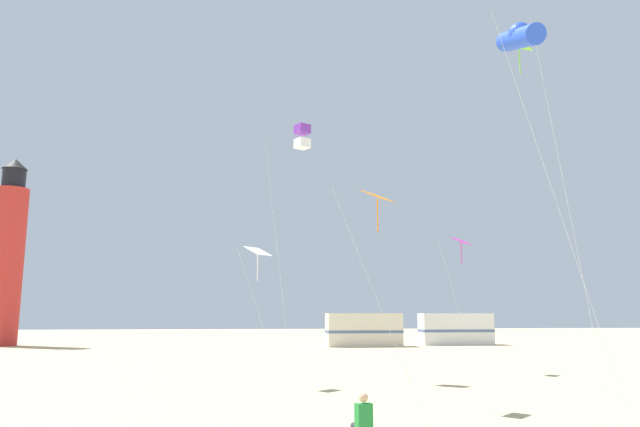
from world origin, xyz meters
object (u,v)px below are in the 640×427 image
kite_diamond_orange (377,203)px  kite_flyer_standing (362,419)px  kite_diamond_white (258,255)px  rv_van_white (456,329)px  kite_tube_blue (520,37)px  lighthouse_distant (7,256)px  kite_box_violet (302,137)px  rv_van_cream (364,330)px  kite_diamond_lime (523,61)px  kite_diamond_magenta (461,245)px

kite_diamond_orange → kite_flyer_standing: bearing=-105.9°
kite_diamond_white → rv_van_white: 33.94m
kite_diamond_orange → rv_van_white: (14.26, 33.92, -5.00)m
kite_diamond_orange → kite_diamond_white: kite_diamond_orange is taller
kite_flyer_standing → kite_tube_blue: (6.38, 4.71, 11.36)m
rv_van_white → lighthouse_distant: bearing=177.2°
kite_box_violet → kite_diamond_orange: size_ratio=1.71×
kite_diamond_white → rv_van_cream: 28.55m
kite_box_violet → kite_diamond_lime: size_ratio=0.86×
kite_flyer_standing → kite_diamond_white: size_ratio=0.21×
kite_box_violet → kite_flyer_standing: bearing=-89.2°
rv_van_white → kite_diamond_lime: bearing=-103.1°
kite_diamond_orange → lighthouse_distant: (-25.97, 36.42, 1.45)m
kite_tube_blue → kite_diamond_magenta: bearing=81.6°
kite_flyer_standing → rv_van_cream: size_ratio=0.18×
kite_tube_blue → rv_van_white: (9.49, 34.90, -10.59)m
kite_diamond_magenta → kite_box_violet: kite_box_violet is taller
kite_diamond_lime → rv_van_white: 34.54m
kite_diamond_magenta → rv_van_white: bearing=71.8°
kite_flyer_standing → kite_diamond_magenta: (7.98, 15.60, 5.59)m
kite_tube_blue → rv_van_cream: size_ratio=1.96×
kite_diamond_magenta → kite_diamond_lime: bearing=-89.6°
lighthouse_distant → kite_diamond_white: bearing=-54.5°
kite_diamond_white → rv_van_cream: bearing=70.8°
kite_box_violet → lighthouse_distant: lighthouse_distant is taller
lighthouse_distant → kite_diamond_orange: bearing=-54.5°
kite_diamond_magenta → kite_flyer_standing: bearing=-117.1°
kite_flyer_standing → rv_van_cream: rv_van_cream is taller
kite_tube_blue → kite_diamond_lime: (1.66, 3.19, 0.66)m
kite_diamond_magenta → kite_diamond_lime: (0.06, -7.70, 6.44)m
kite_box_violet → kite_diamond_orange: (1.82, -8.27, -4.70)m
kite_diamond_white → rv_van_cream: size_ratio=0.85×
kite_flyer_standing → kite_diamond_lime: kite_diamond_lime is taller
kite_box_violet → rv_van_cream: bearing=73.0°
kite_box_violet → kite_diamond_orange: 9.69m
kite_tube_blue → kite_diamond_orange: (-4.77, 0.98, -5.59)m
kite_flyer_standing → kite_diamond_magenta: bearing=-133.0°
kite_box_violet → kite_diamond_orange: bearing=-77.6°
kite_diamond_lime → kite_diamond_orange: 9.23m
kite_diamond_white → lighthouse_distant: lighthouse_distant is taller
kite_tube_blue → lighthouse_distant: lighthouse_distant is taller
rv_van_white → kite_diamond_white: bearing=-121.7°
kite_diamond_white → lighthouse_distant: (-22.13, 30.97, 2.69)m
kite_diamond_orange → rv_van_white: size_ratio=1.05×
lighthouse_distant → rv_van_cream: bearing=-7.7°
kite_diamond_lime → kite_diamond_white: (-10.26, 3.23, -7.49)m
lighthouse_distant → kite_flyer_standing: bearing=-60.0°
kite_flyer_standing → kite_diamond_magenta: kite_diamond_magenta is taller
kite_box_violet → rv_van_white: kite_box_violet is taller
kite_diamond_magenta → rv_van_white: kite_diamond_magenta is taller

